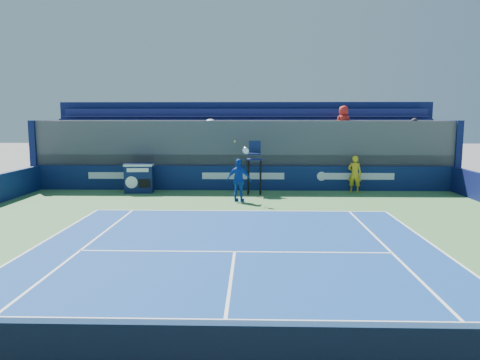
{
  "coord_description": "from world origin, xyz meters",
  "views": [
    {
      "loc": [
        0.47,
        -5.55,
        3.52
      ],
      "look_at": [
        0.0,
        11.5,
        1.25
      ],
      "focal_mm": 35.0,
      "sensor_mm": 36.0,
      "label": 1
    }
  ],
  "objects_px": {
    "tennis_net": "(215,354)",
    "tennis_player": "(239,180)",
    "umpire_chair": "(255,161)",
    "ball_person": "(355,174)",
    "match_clock": "(139,177)"
  },
  "relations": [
    {
      "from": "ball_person",
      "to": "tennis_player",
      "type": "bearing_deg",
      "value": 45.71
    },
    {
      "from": "umpire_chair",
      "to": "tennis_player",
      "type": "xyz_separation_m",
      "value": [
        -0.66,
        -2.02,
        -0.61
      ]
    },
    {
      "from": "ball_person",
      "to": "tennis_net",
      "type": "bearing_deg",
      "value": 92.34
    },
    {
      "from": "match_clock",
      "to": "tennis_player",
      "type": "bearing_deg",
      "value": -25.13
    },
    {
      "from": "match_clock",
      "to": "tennis_player",
      "type": "xyz_separation_m",
      "value": [
        4.79,
        -2.25,
        0.18
      ]
    },
    {
      "from": "tennis_net",
      "to": "tennis_player",
      "type": "xyz_separation_m",
      "value": [
        -0.11,
        13.94,
        0.37
      ]
    },
    {
      "from": "ball_person",
      "to": "umpire_chair",
      "type": "distance_m",
      "value": 4.82
    },
    {
      "from": "tennis_net",
      "to": "match_clock",
      "type": "distance_m",
      "value": 16.91
    },
    {
      "from": "tennis_net",
      "to": "umpire_chair",
      "type": "bearing_deg",
      "value": 88.02
    },
    {
      "from": "ball_person",
      "to": "umpire_chair",
      "type": "height_order",
      "value": "umpire_chair"
    },
    {
      "from": "tennis_net",
      "to": "tennis_player",
      "type": "relative_size",
      "value": 4.53
    },
    {
      "from": "umpire_chair",
      "to": "tennis_player",
      "type": "relative_size",
      "value": 0.96
    },
    {
      "from": "match_clock",
      "to": "tennis_player",
      "type": "distance_m",
      "value": 5.3
    },
    {
      "from": "tennis_net",
      "to": "match_clock",
      "type": "bearing_deg",
      "value": 106.84
    },
    {
      "from": "umpire_chair",
      "to": "ball_person",
      "type": "bearing_deg",
      "value": 6.8
    }
  ]
}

